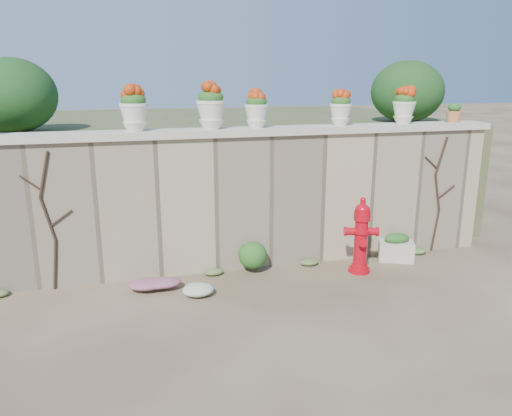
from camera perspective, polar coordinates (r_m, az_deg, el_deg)
name	(u,v)px	position (r m, az deg, el deg)	size (l,w,h in m)	color
ground	(277,317)	(6.20, 2.37, -12.35)	(80.00, 80.00, 0.00)	#493824
stone_wall	(241,202)	(7.47, -1.68, 0.68)	(8.00, 0.40, 2.00)	tan
wall_cap	(241,132)	(7.29, -1.74, 8.71)	(8.10, 0.52, 0.10)	beige
raised_fill	(206,166)	(10.55, -5.75, 4.82)	(9.00, 6.00, 2.00)	#384C23
back_shrub_left	(12,95)	(8.39, -26.13, 11.48)	(1.30, 1.30, 1.10)	#143814
back_shrub_right	(407,92)	(9.69, 16.91, 12.60)	(1.30, 1.30, 1.10)	#143814
vine_left	(49,220)	(7.14, -22.58, -1.24)	(0.60, 0.04, 1.91)	black
vine_right	(438,193)	(8.61, 20.08, 1.61)	(0.60, 0.04, 1.91)	black
fire_hydrant	(361,235)	(7.47, 11.92, -3.07)	(0.49, 0.35, 1.13)	#BB0714
planter_box	(396,248)	(8.19, 15.72, -4.40)	(0.61, 0.50, 0.44)	beige
green_shrub	(253,251)	(7.43, -0.34, -4.95)	(0.66, 0.59, 0.63)	#1E5119
magenta_clump	(153,284)	(6.95, -11.64, -8.45)	(0.89, 0.59, 0.24)	#BE268A
white_flowers	(196,288)	(6.77, -6.84, -9.06)	(0.55, 0.44, 0.20)	white
urn_pot_1	(134,109)	(7.06, -13.78, 10.95)	(0.39, 0.39, 0.61)	silver
urn_pot_2	(211,106)	(7.17, -5.17, 11.50)	(0.41, 0.41, 0.64)	silver
urn_pot_3	(256,109)	(7.32, 0.05, 11.24)	(0.35, 0.35, 0.54)	silver
urn_pot_4	(341,108)	(7.77, 9.65, 11.19)	(0.34, 0.34, 0.53)	silver
urn_pot_5	(404,106)	(8.27, 16.57, 11.11)	(0.35, 0.35, 0.56)	silver
terracotta_pot	(454,114)	(8.79, 21.68, 9.98)	(0.25, 0.25, 0.30)	#C86E3D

